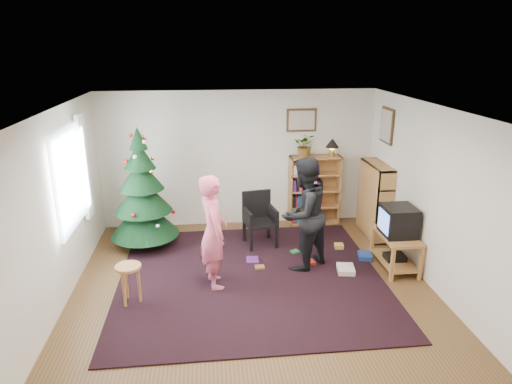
{
  "coord_description": "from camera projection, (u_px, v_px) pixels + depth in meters",
  "views": [
    {
      "loc": [
        -0.58,
        -5.64,
        3.28
      ],
      "look_at": [
        0.15,
        0.98,
        1.1
      ],
      "focal_mm": 32.0,
      "sensor_mm": 36.0,
      "label": 1
    }
  ],
  "objects": [
    {
      "name": "potted_plant",
      "position": [
        305.0,
        145.0,
        8.27
      ],
      "size": [
        0.47,
        0.44,
        0.43
      ],
      "primitive_type": "imported",
      "rotation": [
        0.0,
        0.0,
        -0.31
      ],
      "color": "gray",
      "rests_on": "bookshelf_back"
    },
    {
      "name": "rug",
      "position": [
        251.0,
        277.0,
        6.69
      ],
      "size": [
        3.8,
        3.6,
        0.02
      ],
      "primitive_type": "cube",
      "color": "black",
      "rests_on": "floor"
    },
    {
      "name": "person_standing",
      "position": [
        213.0,
        232.0,
        6.25
      ],
      "size": [
        0.51,
        0.66,
        1.63
      ],
      "primitive_type": "imported",
      "rotation": [
        0.0,
        0.0,
        1.79
      ],
      "color": "#D4546E",
      "rests_on": "rug"
    },
    {
      "name": "picture_back",
      "position": [
        302.0,
        120.0,
        8.26
      ],
      "size": [
        0.55,
        0.03,
        0.42
      ],
      "color": "#4C3319",
      "rests_on": "wall_back"
    },
    {
      "name": "wall_left",
      "position": [
        56.0,
        212.0,
        5.76
      ],
      "size": [
        0.02,
        5.0,
        2.5
      ],
      "primitive_type": "cube",
      "color": "silver",
      "rests_on": "floor"
    },
    {
      "name": "floor_clutter",
      "position": [
        310.0,
        259.0,
        7.19
      ],
      "size": [
        1.99,
        1.02,
        0.08
      ],
      "color": "#A51E19",
      "rests_on": "rug"
    },
    {
      "name": "window_pane",
      "position": [
        69.0,
        179.0,
        6.25
      ],
      "size": [
        0.04,
        1.2,
        1.4
      ],
      "primitive_type": "cube",
      "color": "silver",
      "rests_on": "wall_left"
    },
    {
      "name": "floor",
      "position": [
        253.0,
        288.0,
        6.41
      ],
      "size": [
        5.0,
        5.0,
        0.0
      ],
      "primitive_type": "plane",
      "color": "brown",
      "rests_on": "ground"
    },
    {
      "name": "curtain",
      "position": [
        85.0,
        166.0,
        6.92
      ],
      "size": [
        0.06,
        0.35,
        1.6
      ],
      "primitive_type": "cube",
      "color": "white",
      "rests_on": "wall_left"
    },
    {
      "name": "wall_front",
      "position": [
        285.0,
        309.0,
        3.66
      ],
      "size": [
        5.0,
        0.02,
        2.5
      ],
      "primitive_type": "cube",
      "color": "silver",
      "rests_on": "floor"
    },
    {
      "name": "picture_right",
      "position": [
        387.0,
        126.0,
        7.71
      ],
      "size": [
        0.03,
        0.5,
        0.6
      ],
      "color": "#4C3319",
      "rests_on": "wall_right"
    },
    {
      "name": "table_lamp",
      "position": [
        332.0,
        144.0,
        8.32
      ],
      "size": [
        0.25,
        0.25,
        0.33
      ],
      "color": "#A57F33",
      "rests_on": "bookshelf_back"
    },
    {
      "name": "tv_stand",
      "position": [
        396.0,
        248.0,
        6.91
      ],
      "size": [
        0.48,
        0.87,
        0.55
      ],
      "color": "#A3743A",
      "rests_on": "floor"
    },
    {
      "name": "christmas_tree",
      "position": [
        143.0,
        199.0,
        7.48
      ],
      "size": [
        1.12,
        1.12,
        2.04
      ],
      "rotation": [
        0.0,
        0.0,
        0.24
      ],
      "color": "#3F2816",
      "rests_on": "rug"
    },
    {
      "name": "ceiling",
      "position": [
        252.0,
        109.0,
        5.63
      ],
      "size": [
        5.0,
        5.0,
        0.0
      ],
      "primitive_type": "plane",
      "rotation": [
        3.14,
        0.0,
        0.0
      ],
      "color": "white",
      "rests_on": "wall_back"
    },
    {
      "name": "armchair",
      "position": [
        259.0,
        216.0,
        7.72
      ],
      "size": [
        0.58,
        0.58,
        0.91
      ],
      "rotation": [
        0.0,
        0.0,
        0.18
      ],
      "color": "black",
      "rests_on": "rug"
    },
    {
      "name": "wall_back",
      "position": [
        239.0,
        159.0,
        8.38
      ],
      "size": [
        5.0,
        0.02,
        2.5
      ],
      "primitive_type": "cube",
      "color": "silver",
      "rests_on": "floor"
    },
    {
      "name": "bookshelf_right",
      "position": [
        375.0,
        199.0,
        8.03
      ],
      "size": [
        0.3,
        0.95,
        1.3
      ],
      "rotation": [
        0.0,
        0.0,
        1.57
      ],
      "color": "#A3743A",
      "rests_on": "floor"
    },
    {
      "name": "crt_tv",
      "position": [
        398.0,
        221.0,
        6.77
      ],
      "size": [
        0.47,
        0.5,
        0.44
      ],
      "color": "black",
      "rests_on": "tv_stand"
    },
    {
      "name": "stool",
      "position": [
        129.0,
        274.0,
        5.91
      ],
      "size": [
        0.33,
        0.33,
        0.55
      ],
      "color": "#A3743A",
      "rests_on": "floor"
    },
    {
      "name": "wall_right",
      "position": [
        433.0,
        198.0,
        6.28
      ],
      "size": [
        0.02,
        5.0,
        2.5
      ],
      "primitive_type": "cube",
      "color": "silver",
      "rests_on": "floor"
    },
    {
      "name": "person_by_chair",
      "position": [
        303.0,
        214.0,
        6.76
      ],
      "size": [
        1.06,
        1.03,
        1.73
      ],
      "primitive_type": "imported",
      "rotation": [
        0.0,
        0.0,
        3.79
      ],
      "color": "black",
      "rests_on": "rug"
    },
    {
      "name": "bookshelf_back",
      "position": [
        314.0,
        189.0,
        8.56
      ],
      "size": [
        0.95,
        0.3,
        1.3
      ],
      "color": "#A3743A",
      "rests_on": "floor"
    }
  ]
}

